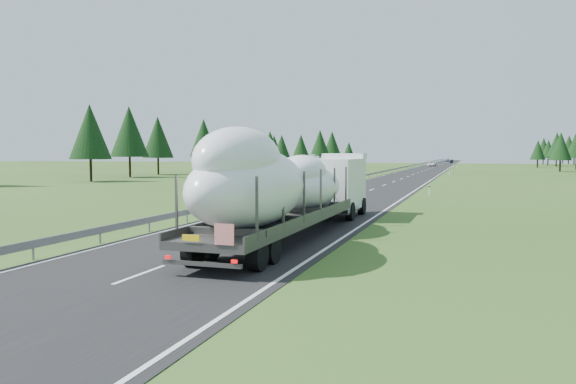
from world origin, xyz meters
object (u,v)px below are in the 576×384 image
(distant_car_blue, at_px, (447,160))
(distant_car_dark, at_px, (452,161))
(highway_sign, at_px, (454,165))
(distant_van, at_px, (432,164))
(boat_truck, at_px, (289,185))

(distant_car_blue, bearing_deg, distant_car_dark, -80.04)
(highway_sign, distance_m, distant_van, 68.57)
(highway_sign, relative_size, distant_car_dark, 0.59)
(boat_truck, distance_m, distant_car_blue, 243.64)
(highway_sign, height_order, distant_car_blue, highway_sign)
(distant_van, relative_size, distant_car_blue, 1.23)
(highway_sign, relative_size, boat_truck, 0.12)
(boat_truck, height_order, distant_car_dark, boat_truck)
(highway_sign, xyz_separation_m, distant_car_blue, (-7.79, 163.53, -1.14))
(highway_sign, relative_size, distant_van, 0.52)
(highway_sign, distance_m, distant_car_blue, 163.72)
(highway_sign, xyz_separation_m, boat_truck, (-4.94, -80.08, 0.74))
(boat_truck, bearing_deg, distant_car_blue, 90.67)
(distant_car_dark, bearing_deg, distant_car_blue, 93.98)
(boat_truck, bearing_deg, distant_van, 91.33)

